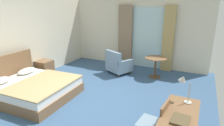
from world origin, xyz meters
The scene contains 14 objects.
ground centered at (0.00, 0.00, -0.05)m, with size 5.90×7.92×0.10m, color #38567A.
wall_back centered at (0.00, 3.70, 1.31)m, with size 5.50×0.12×2.62m, color beige.
wall_left centered at (-2.69, 0.00, 1.31)m, with size 0.12×7.52×2.62m, color beige.
balcony_glass_door centered at (0.44, 3.62, 1.15)m, with size 1.23×0.02×2.31m, color silver.
curtain_panel_left centered at (-0.39, 3.52, 1.19)m, with size 0.56×0.10×2.38m, color #897056.
curtain_panel_right centered at (1.28, 3.52, 1.19)m, with size 0.39×0.10×2.38m, color tan.
bed centered at (-1.52, -0.22, 0.26)m, with size 2.06×1.85×1.05m.
nightstand centered at (-2.39, 1.08, 0.28)m, with size 0.51×0.47×0.55m.
writing_desk centered at (2.23, -0.79, 0.67)m, with size 0.55×1.37×0.77m.
desk_chair centered at (1.88, -0.71, 0.51)m, with size 0.48×0.48×0.89m.
desk_lamp centered at (2.21, -0.27, 1.10)m, with size 0.26×0.18×0.47m.
closed_book centered at (2.26, -0.91, 0.79)m, with size 0.24×0.31×0.03m, color brown.
armchair_by_window centered at (-0.22, 2.44, 0.34)m, with size 0.99×0.95×0.85m.
round_cafe_table centered at (1.08, 2.63, 0.52)m, with size 0.72×0.72×0.69m.
Camera 1 is at (2.40, -3.46, 2.36)m, focal length 30.27 mm.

